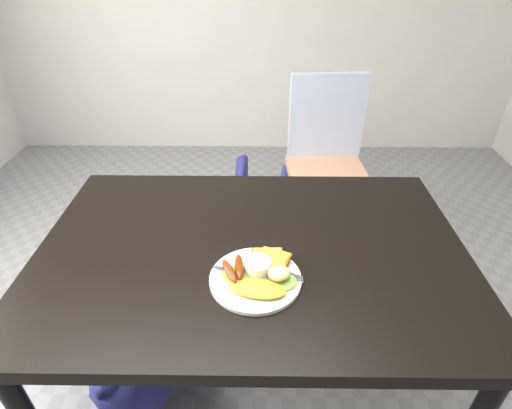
% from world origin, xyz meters
% --- Properties ---
extents(room_floor, '(4.00, 4.50, 0.02)m').
position_xyz_m(room_floor, '(0.00, 0.00, -0.01)').
color(room_floor, gray).
rests_on(room_floor, ground).
extents(dining_table, '(1.20, 0.80, 0.04)m').
position_xyz_m(dining_table, '(0.00, 0.00, 0.73)').
color(dining_table, black).
rests_on(dining_table, ground).
extents(dining_chair, '(0.42, 0.42, 0.05)m').
position_xyz_m(dining_chair, '(0.37, 0.95, 0.45)').
color(dining_chair, tan).
rests_on(dining_chair, ground).
extents(person, '(0.69, 0.57, 1.66)m').
position_xyz_m(person, '(-0.23, 0.62, 0.83)').
color(person, navy).
rests_on(person, ground).
extents(plate, '(0.23, 0.23, 0.01)m').
position_xyz_m(plate, '(0.01, -0.14, 0.76)').
color(plate, white).
rests_on(plate, dining_table).
extents(lettuce_left, '(0.08, 0.07, 0.01)m').
position_xyz_m(lettuce_left, '(-0.04, -0.13, 0.77)').
color(lettuce_left, '#5C9018').
rests_on(lettuce_left, plate).
extents(lettuce_right, '(0.08, 0.08, 0.01)m').
position_xyz_m(lettuce_right, '(0.08, -0.15, 0.77)').
color(lettuce_right, '#619E21').
rests_on(lettuce_right, plate).
extents(omelette, '(0.15, 0.09, 0.02)m').
position_xyz_m(omelette, '(0.02, -0.18, 0.77)').
color(omelette, orange).
rests_on(omelette, plate).
extents(sausage_a, '(0.06, 0.09, 0.02)m').
position_xyz_m(sausage_a, '(-0.05, -0.14, 0.78)').
color(sausage_a, '#642A07').
rests_on(sausage_a, lettuce_left).
extents(sausage_b, '(0.03, 0.09, 0.02)m').
position_xyz_m(sausage_b, '(-0.03, -0.12, 0.78)').
color(sausage_b, '#622A09').
rests_on(sausage_b, lettuce_left).
extents(ramekin, '(0.08, 0.08, 0.04)m').
position_xyz_m(ramekin, '(0.02, -0.12, 0.78)').
color(ramekin, white).
rests_on(ramekin, plate).
extents(toast_a, '(0.08, 0.08, 0.01)m').
position_xyz_m(toast_a, '(0.04, -0.08, 0.77)').
color(toast_a, brown).
rests_on(toast_a, plate).
extents(toast_b, '(0.10, 0.10, 0.01)m').
position_xyz_m(toast_b, '(0.06, -0.10, 0.78)').
color(toast_b, '#946918').
rests_on(toast_b, toast_a).
extents(potato_salad, '(0.06, 0.06, 0.03)m').
position_xyz_m(potato_salad, '(0.07, -0.14, 0.79)').
color(potato_salad, beige).
rests_on(potato_salad, lettuce_right).
extents(fork, '(0.17, 0.09, 0.00)m').
position_xyz_m(fork, '(-0.02, -0.14, 0.76)').
color(fork, '#ADAFB7').
rests_on(fork, plate).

